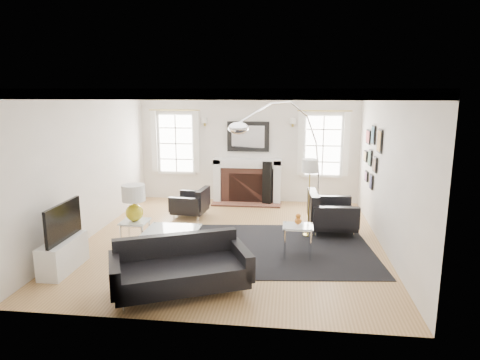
# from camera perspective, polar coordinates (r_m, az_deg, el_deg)

# --- Properties ---
(floor) EXTENTS (6.00, 6.00, 0.00)m
(floor) POSITION_cam_1_polar(r_m,az_deg,el_deg) (8.21, -1.03, -7.94)
(floor) COLOR #9E7242
(floor) RESTS_ON ground
(back_wall) EXTENTS (5.50, 0.04, 2.80)m
(back_wall) POSITION_cam_1_polar(r_m,az_deg,el_deg) (10.79, 1.11, 4.51)
(back_wall) COLOR white
(back_wall) RESTS_ON floor
(front_wall) EXTENTS (5.50, 0.04, 2.80)m
(front_wall) POSITION_cam_1_polar(r_m,az_deg,el_deg) (4.97, -5.80, -4.36)
(front_wall) COLOR white
(front_wall) RESTS_ON floor
(left_wall) EXTENTS (0.04, 6.00, 2.80)m
(left_wall) POSITION_cam_1_polar(r_m,az_deg,el_deg) (8.66, -19.42, 2.00)
(left_wall) COLOR white
(left_wall) RESTS_ON floor
(right_wall) EXTENTS (0.04, 6.00, 2.80)m
(right_wall) POSITION_cam_1_polar(r_m,az_deg,el_deg) (7.96, 18.96, 1.22)
(right_wall) COLOR white
(right_wall) RESTS_ON floor
(ceiling) EXTENTS (5.50, 6.00, 0.02)m
(ceiling) POSITION_cam_1_polar(r_m,az_deg,el_deg) (7.72, -1.11, 12.00)
(ceiling) COLOR white
(ceiling) RESTS_ON back_wall
(crown_molding) EXTENTS (5.50, 6.00, 0.12)m
(crown_molding) POSITION_cam_1_polar(r_m,az_deg,el_deg) (7.72, -1.10, 11.55)
(crown_molding) COLOR white
(crown_molding) RESTS_ON back_wall
(fireplace) EXTENTS (1.70, 0.69, 1.11)m
(fireplace) POSITION_cam_1_polar(r_m,az_deg,el_deg) (10.73, 0.98, -0.17)
(fireplace) COLOR white
(fireplace) RESTS_ON floor
(mantel_mirror) EXTENTS (1.05, 0.07, 0.75)m
(mantel_mirror) POSITION_cam_1_polar(r_m,az_deg,el_deg) (10.72, 1.09, 5.81)
(mantel_mirror) COLOR black
(mantel_mirror) RESTS_ON back_wall
(window_left) EXTENTS (1.24, 0.15, 1.62)m
(window_left) POSITION_cam_1_polar(r_m,az_deg,el_deg) (11.07, -8.53, 4.88)
(window_left) COLOR white
(window_left) RESTS_ON back_wall
(window_right) EXTENTS (1.24, 0.15, 1.62)m
(window_right) POSITION_cam_1_polar(r_m,az_deg,el_deg) (10.71, 11.01, 4.56)
(window_right) COLOR white
(window_right) RESTS_ON back_wall
(gallery_wall) EXTENTS (0.04, 1.73, 1.29)m
(gallery_wall) POSITION_cam_1_polar(r_m,az_deg,el_deg) (9.18, 17.16, 3.53)
(gallery_wall) COLOR black
(gallery_wall) RESTS_ON right_wall
(tv_unit) EXTENTS (0.35, 1.00, 1.09)m
(tv_unit) POSITION_cam_1_polar(r_m,az_deg,el_deg) (7.33, -22.50, -8.64)
(tv_unit) COLOR white
(tv_unit) RESTS_ON floor
(area_rug) EXTENTS (3.47, 3.00, 0.01)m
(area_rug) POSITION_cam_1_polar(r_m,az_deg,el_deg) (7.80, 5.51, -9.04)
(area_rug) COLOR black
(area_rug) RESTS_ON floor
(sofa) EXTENTS (2.07, 1.55, 0.62)m
(sofa) POSITION_cam_1_polar(r_m,az_deg,el_deg) (6.17, -7.99, -11.64)
(sofa) COLOR black
(sofa) RESTS_ON floor
(armchair_left) EXTENTS (0.81, 0.88, 0.54)m
(armchair_left) POSITION_cam_1_polar(r_m,az_deg,el_deg) (9.62, -6.40, -3.14)
(armchair_left) COLOR black
(armchair_left) RESTS_ON floor
(armchair_right) EXTENTS (0.95, 1.05, 0.67)m
(armchair_right) POSITION_cam_1_polar(r_m,az_deg,el_deg) (8.69, 11.79, -4.47)
(armchair_right) COLOR black
(armchair_right) RESTS_ON floor
(coffee_table) EXTENTS (0.92, 0.92, 0.41)m
(coffee_table) POSITION_cam_1_polar(r_m,az_deg,el_deg) (7.52, -9.21, -6.95)
(coffee_table) COLOR silver
(coffee_table) RESTS_ON floor
(side_table_left) EXTENTS (0.46, 0.46, 0.51)m
(side_table_left) POSITION_cam_1_polar(r_m,az_deg,el_deg) (7.87, -13.81, -6.04)
(side_table_left) COLOR silver
(side_table_left) RESTS_ON floor
(nesting_table) EXTENTS (0.51, 0.42, 0.56)m
(nesting_table) POSITION_cam_1_polar(r_m,az_deg,el_deg) (7.32, 7.70, -6.92)
(nesting_table) COLOR silver
(nesting_table) RESTS_ON floor
(gourd_lamp) EXTENTS (0.41, 0.41, 0.66)m
(gourd_lamp) POSITION_cam_1_polar(r_m,az_deg,el_deg) (7.74, -13.98, -2.65)
(gourd_lamp) COLOR gold
(gourd_lamp) RESTS_ON side_table_left
(orange_vase) EXTENTS (0.12, 0.12, 0.19)m
(orange_vase) POSITION_cam_1_polar(r_m,az_deg,el_deg) (7.25, 7.75, -5.26)
(orange_vase) COLOR #CB691A
(orange_vase) RESTS_ON nesting_table
(arc_floor_lamp) EXTENTS (1.88, 1.75, 2.67)m
(arc_floor_lamp) POSITION_cam_1_polar(r_m,az_deg,el_deg) (8.47, 5.57, 2.71)
(arc_floor_lamp) COLOR silver
(arc_floor_lamp) RESTS_ON floor
(stick_floor_lamp) EXTENTS (0.31, 0.31, 1.51)m
(stick_floor_lamp) POSITION_cam_1_polar(r_m,az_deg,el_deg) (8.19, 9.30, 1.35)
(stick_floor_lamp) COLOR #B19A3D
(stick_floor_lamp) RESTS_ON floor
(speaker_tower) EXTENTS (0.27, 0.27, 1.08)m
(speaker_tower) POSITION_cam_1_polar(r_m,az_deg,el_deg) (10.56, 3.74, -0.40)
(speaker_tower) COLOR black
(speaker_tower) RESTS_ON floor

